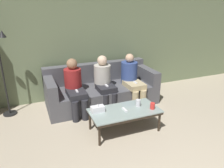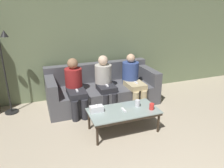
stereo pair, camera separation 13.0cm
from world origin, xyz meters
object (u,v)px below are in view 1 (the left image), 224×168
object	(u,v)px
couch	(101,90)
seated_person_mid_left	(104,81)
cup_near_right	(138,103)
coffee_table	(125,112)
tissue_box	(98,109)
cup_near_left	(152,106)
standing_lamp	(3,66)
seated_person_mid_right	(131,78)
game_remote	(125,110)
seated_person_left_end	(75,85)

from	to	relation	value
couch	seated_person_mid_left	xyz separation A→B (m)	(0.00, -0.20, 0.28)
cup_near_right	seated_person_mid_left	world-z (taller)	seated_person_mid_left
coffee_table	seated_person_mid_left	world-z (taller)	seated_person_mid_left
cup_near_right	tissue_box	distance (m)	0.72
tissue_box	seated_person_mid_left	distance (m)	1.01
cup_near_left	standing_lamp	world-z (taller)	standing_lamp
coffee_table	seated_person_mid_right	xyz separation A→B (m)	(0.62, 0.99, 0.22)
coffee_table	standing_lamp	distance (m)	2.39
seated_person_mid_left	couch	bearing A→B (deg)	90.00
standing_lamp	couch	bearing A→B (deg)	-5.54
coffee_table	game_remote	distance (m)	0.05
coffee_table	seated_person_mid_right	bearing A→B (deg)	57.65
couch	tissue_box	xyz separation A→B (m)	(-0.44, -1.10, 0.14)
seated_person_mid_left	cup_near_right	bearing A→B (deg)	-73.80
coffee_table	tissue_box	xyz separation A→B (m)	(-0.44, 0.12, 0.09)
coffee_table	cup_near_left	xyz separation A→B (m)	(0.46, -0.13, 0.09)
couch	standing_lamp	xyz separation A→B (m)	(-1.84, 0.18, 0.69)
coffee_table	seated_person_left_end	distance (m)	1.18
couch	seated_person_mid_left	world-z (taller)	seated_person_mid_left
coffee_table	tissue_box	world-z (taller)	tissue_box
cup_near_left	seated_person_left_end	distance (m)	1.55
cup_near_left	seated_person_mid_right	xyz separation A→B (m)	(0.17, 1.12, 0.13)
cup_near_right	seated_person_left_end	world-z (taller)	seated_person_left_end
cup_near_left	tissue_box	size ratio (longest dim) A/B	0.49
cup_near_left	seated_person_mid_right	size ratio (longest dim) A/B	0.10
seated_person_left_end	standing_lamp	bearing A→B (deg)	161.53
couch	coffee_table	size ratio (longest dim) A/B	1.97
couch	cup_near_left	world-z (taller)	couch
cup_near_left	tissue_box	bearing A→B (deg)	164.39
seated_person_mid_right	cup_near_right	bearing A→B (deg)	-110.11
couch	cup_near_left	bearing A→B (deg)	-71.57
game_remote	seated_person_mid_right	bearing A→B (deg)	57.65
tissue_box	standing_lamp	bearing A→B (deg)	137.54
game_remote	standing_lamp	xyz separation A→B (m)	(-1.83, 1.39, 0.60)
tissue_box	standing_lamp	xyz separation A→B (m)	(-1.39, 1.27, 0.55)
coffee_table	seated_person_mid_right	distance (m)	1.19
cup_near_right	standing_lamp	size ratio (longest dim) A/B	0.07
seated_person_mid_left	standing_lamp	bearing A→B (deg)	168.29
couch	seated_person_left_end	xyz separation A→B (m)	(-0.62, -0.23, 0.27)
coffee_table	seated_person_mid_left	size ratio (longest dim) A/B	1.09
cup_near_left	game_remote	distance (m)	0.48
cup_near_right	tissue_box	world-z (taller)	tissue_box
tissue_box	seated_person_left_end	distance (m)	0.89
coffee_table	couch	bearing A→B (deg)	89.67
standing_lamp	tissue_box	bearing A→B (deg)	-42.46
seated_person_left_end	coffee_table	bearing A→B (deg)	-58.12
coffee_table	standing_lamp	bearing A→B (deg)	142.78
standing_lamp	cup_near_left	bearing A→B (deg)	-33.70
seated_person_left_end	seated_person_mid_right	size ratio (longest dim) A/B	1.01
cup_near_right	seated_person_left_end	bearing A→B (deg)	133.98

